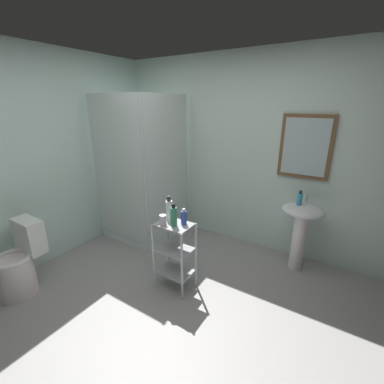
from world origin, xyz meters
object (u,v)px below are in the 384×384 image
(shower_stall, at_px, (145,207))
(storage_cart, at_px, (175,250))
(hand_soap_bottle, at_px, (300,199))
(rinse_cup, at_px, (163,220))
(lotion_bottle_white, at_px, (169,209))
(shampoo_bottle_blue, at_px, (184,217))
(toilet, at_px, (18,265))
(body_wash_bottle_green, at_px, (174,216))
(pedestal_sink, at_px, (301,224))

(shower_stall, bearing_deg, storage_cart, -34.12)
(shower_stall, height_order, hand_soap_bottle, shower_stall)
(hand_soap_bottle, bearing_deg, rinse_cup, -134.01)
(lotion_bottle_white, relative_size, shampoo_bottle_blue, 1.54)
(shower_stall, relative_size, storage_cart, 2.70)
(shampoo_bottle_blue, bearing_deg, toilet, -145.16)
(storage_cart, distance_m, body_wash_bottle_green, 0.41)
(body_wash_bottle_green, relative_size, rinse_cup, 2.22)
(shampoo_bottle_blue, bearing_deg, body_wash_bottle_green, -129.29)
(rinse_cup, bearing_deg, shampoo_bottle_blue, 36.39)
(shower_stall, distance_m, body_wash_bottle_green, 1.32)
(hand_soap_bottle, bearing_deg, body_wash_bottle_green, -132.28)
(hand_soap_bottle, relative_size, shampoo_bottle_blue, 0.99)
(shampoo_bottle_blue, relative_size, body_wash_bottle_green, 0.71)
(pedestal_sink, height_order, toilet, pedestal_sink)
(toilet, xyz_separation_m, storage_cart, (1.31, 0.92, 0.12))
(hand_soap_bottle, height_order, lotion_bottle_white, lotion_bottle_white)
(storage_cart, xyz_separation_m, body_wash_bottle_green, (0.02, -0.03, 0.41))
(toilet, distance_m, body_wash_bottle_green, 1.69)
(shower_stall, height_order, rinse_cup, shower_stall)
(lotion_bottle_white, bearing_deg, shower_stall, 145.66)
(storage_cart, bearing_deg, rinse_cup, -140.23)
(pedestal_sink, relative_size, storage_cart, 1.09)
(shower_stall, bearing_deg, lotion_bottle_white, -34.34)
(storage_cart, bearing_deg, body_wash_bottle_green, -54.47)
(pedestal_sink, xyz_separation_m, shampoo_bottle_blue, (-0.94, -0.98, 0.23))
(hand_soap_bottle, height_order, rinse_cup, hand_soap_bottle)
(lotion_bottle_white, height_order, body_wash_bottle_green, lotion_bottle_white)
(toilet, bearing_deg, lotion_bottle_white, 39.37)
(body_wash_bottle_green, bearing_deg, shampoo_bottle_blue, 50.71)
(storage_cart, relative_size, hand_soap_bottle, 4.54)
(shower_stall, height_order, body_wash_bottle_green, shower_stall)
(shower_stall, distance_m, hand_soap_bottle, 2.07)
(toilet, distance_m, storage_cart, 1.61)
(toilet, bearing_deg, hand_soap_bottle, 40.37)
(storage_cart, height_order, rinse_cup, rinse_cup)
(shower_stall, relative_size, shampoo_bottle_blue, 12.18)
(pedestal_sink, relative_size, body_wash_bottle_green, 3.51)
(hand_soap_bottle, relative_size, rinse_cup, 1.57)
(storage_cart, bearing_deg, lotion_bottle_white, 147.74)
(lotion_bottle_white, bearing_deg, pedestal_sink, 40.38)
(shower_stall, height_order, lotion_bottle_white, shower_stall)
(shower_stall, relative_size, hand_soap_bottle, 12.27)
(body_wash_bottle_green, bearing_deg, lotion_bottle_white, 143.41)
(shampoo_bottle_blue, distance_m, rinse_cup, 0.21)
(shower_stall, xyz_separation_m, rinse_cup, (0.94, -0.76, 0.33))
(shower_stall, distance_m, rinse_cup, 1.25)
(toilet, bearing_deg, shower_stall, 79.75)
(storage_cart, bearing_deg, shower_stall, 145.88)
(toilet, xyz_separation_m, hand_soap_bottle, (2.29, 1.95, 0.57))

